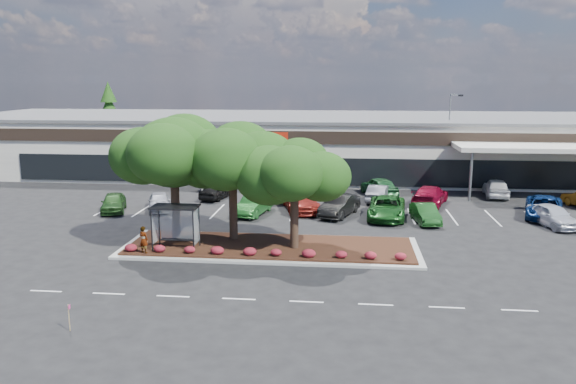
# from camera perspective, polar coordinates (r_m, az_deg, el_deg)

# --- Properties ---
(ground) EXTENTS (160.00, 160.00, 0.00)m
(ground) POSITION_cam_1_polar(r_m,az_deg,el_deg) (30.44, 0.92, -8.17)
(ground) COLOR black
(ground) RESTS_ON ground
(retail_store) EXTENTS (80.40, 25.20, 6.25)m
(retail_store) POSITION_cam_1_polar(r_m,az_deg,el_deg) (62.92, 3.75, 4.95)
(retail_store) COLOR silver
(retail_store) RESTS_ON ground
(landscape_island) EXTENTS (18.00, 6.00, 0.26)m
(landscape_island) POSITION_cam_1_polar(r_m,az_deg,el_deg) (34.39, -1.82, -5.63)
(landscape_island) COLOR #A8A8A3
(landscape_island) RESTS_ON ground
(lane_markings) EXTENTS (33.12, 20.06, 0.01)m
(lane_markings) POSITION_cam_1_polar(r_m,az_deg,el_deg) (40.39, 2.04, -3.22)
(lane_markings) COLOR silver
(lane_markings) RESTS_ON ground
(shrub_row) EXTENTS (17.00, 0.80, 0.50)m
(shrub_row) POSITION_cam_1_polar(r_m,az_deg,el_deg) (32.29, -2.33, -6.06)
(shrub_row) COLOR maroon
(shrub_row) RESTS_ON landscape_island
(bus_shelter) EXTENTS (2.75, 1.55, 2.59)m
(bus_shelter) POSITION_cam_1_polar(r_m,az_deg,el_deg) (34.00, -11.31, -2.24)
(bus_shelter) COLOR black
(bus_shelter) RESTS_ON landscape_island
(island_tree_west) EXTENTS (7.20, 7.20, 7.89)m
(island_tree_west) POSITION_cam_1_polar(r_m,az_deg,el_deg) (35.22, -11.47, 1.38)
(island_tree_west) COLOR #163C11
(island_tree_west) RESTS_ON landscape_island
(island_tree_mid) EXTENTS (6.60, 6.60, 7.32)m
(island_tree_mid) POSITION_cam_1_polar(r_m,az_deg,el_deg) (35.06, -5.64, 1.04)
(island_tree_mid) COLOR #163C11
(island_tree_mid) RESTS_ON landscape_island
(island_tree_east) EXTENTS (5.80, 5.80, 6.50)m
(island_tree_east) POSITION_cam_1_polar(r_m,az_deg,el_deg) (33.10, 0.65, -0.25)
(island_tree_east) COLOR #163C11
(island_tree_east) RESTS_ON landscape_island
(conifer_north_west) EXTENTS (4.40, 4.40, 10.00)m
(conifer_north_west) POSITION_cam_1_polar(r_m,az_deg,el_deg) (81.52, -17.66, 7.22)
(conifer_north_west) COLOR #163C11
(conifer_north_west) RESTS_ON ground
(person_waiting) EXTENTS (0.68, 0.57, 1.60)m
(person_waiting) POSITION_cam_1_polar(r_m,az_deg,el_deg) (33.69, -14.45, -4.70)
(person_waiting) COLOR #594C47
(person_waiting) RESTS_ON landscape_island
(light_pole) EXTENTS (1.38, 0.88, 8.86)m
(light_pole) POSITION_cam_1_polar(r_m,az_deg,el_deg) (57.76, 16.04, 4.70)
(light_pole) COLOR #A8A8A3
(light_pole) RESTS_ON ground
(survey_stake) EXTENTS (0.08, 0.14, 1.15)m
(survey_stake) POSITION_cam_1_polar(r_m,az_deg,el_deg) (25.19, -21.34, -11.49)
(survey_stake) COLOR tan
(survey_stake) RESTS_ON ground
(car_0) EXTENTS (2.92, 4.60, 1.46)m
(car_0) POSITION_cam_1_polar(r_m,az_deg,el_deg) (45.93, -17.31, -1.01)
(car_0) COLOR #21481B
(car_0) RESTS_ON ground
(car_1) EXTENTS (2.93, 4.43, 1.40)m
(car_1) POSITION_cam_1_polar(r_m,az_deg,el_deg) (45.49, -12.95, -0.94)
(car_1) COLOR #A7A9B4
(car_1) RESTS_ON ground
(car_2) EXTENTS (2.53, 4.87, 1.53)m
(car_2) POSITION_cam_1_polar(r_m,az_deg,el_deg) (43.00, -3.47, -1.29)
(car_2) COLOR #1A541E
(car_2) RESTS_ON ground
(car_3) EXTENTS (3.75, 6.29, 1.71)m
(car_3) POSITION_cam_1_polar(r_m,az_deg,el_deg) (44.35, 1.26, -0.76)
(car_3) COLOR maroon
(car_3) RESTS_ON ground
(car_4) EXTENTS (3.30, 5.14, 1.60)m
(car_4) POSITION_cam_1_polar(r_m,az_deg,el_deg) (42.72, 5.24, -1.35)
(car_4) COLOR black
(car_4) RESTS_ON ground
(car_5) EXTENTS (3.22, 5.97, 1.59)m
(car_5) POSITION_cam_1_polar(r_m,az_deg,el_deg) (42.36, 9.98, -1.59)
(car_5) COLOR #18511A
(car_5) RESTS_ON ground
(car_6) EXTENTS (1.96, 4.27, 1.36)m
(car_6) POSITION_cam_1_polar(r_m,az_deg,el_deg) (41.68, 13.77, -2.13)
(car_6) COLOR #184318
(car_6) RESTS_ON ground
(car_7) EXTENTS (2.97, 4.87, 1.55)m
(car_7) POSITION_cam_1_polar(r_m,az_deg,el_deg) (43.67, 25.33, -2.17)
(car_7) COLOR silver
(car_7) RESTS_ON ground
(car_8) EXTENTS (4.11, 6.13, 1.56)m
(car_8) POSITION_cam_1_polar(r_m,az_deg,el_deg) (46.12, 24.60, -1.43)
(car_8) COLOR navy
(car_8) RESTS_ON ground
(car_9) EXTENTS (2.60, 4.51, 1.44)m
(car_9) POSITION_cam_1_polar(r_m,az_deg,el_deg) (48.99, -7.28, 0.16)
(car_9) COLOR black
(car_9) RESTS_ON ground
(car_10) EXTENTS (3.19, 5.70, 1.56)m
(car_10) POSITION_cam_1_polar(r_m,az_deg,el_deg) (53.19, -6.85, 1.13)
(car_10) COLOR silver
(car_10) RESTS_ON ground
(car_11) EXTENTS (3.71, 5.23, 1.41)m
(car_11) POSITION_cam_1_polar(r_m,az_deg,el_deg) (48.46, -1.60, 0.10)
(car_11) COLOR silver
(car_11) RESTS_ON ground
(car_12) EXTENTS (2.91, 5.27, 1.40)m
(car_12) POSITION_cam_1_polar(r_m,az_deg,el_deg) (50.85, 1.94, 0.63)
(car_12) COLOR navy
(car_12) RESTS_ON ground
(car_13) EXTENTS (3.59, 5.38, 1.70)m
(car_13) POSITION_cam_1_polar(r_m,az_deg,el_deg) (50.33, 9.24, 0.55)
(car_13) COLOR #20572C
(car_13) RESTS_ON ground
(car_14) EXTENTS (2.44, 4.63, 1.45)m
(car_14) POSITION_cam_1_polar(r_m,az_deg,el_deg) (48.07, 9.19, -0.11)
(car_14) COLOR #5C5C64
(car_14) RESTS_ON ground
(car_15) EXTENTS (3.94, 5.97, 1.61)m
(car_15) POSITION_cam_1_polar(r_m,az_deg,el_deg) (47.57, 14.22, -0.34)
(car_15) COLOR maroon
(car_15) RESTS_ON ground
(car_16) EXTENTS (2.47, 4.97, 1.63)m
(car_16) POSITION_cam_1_polar(r_m,az_deg,el_deg) (52.64, 20.39, 0.41)
(car_16) COLOR white
(car_16) RESTS_ON ground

